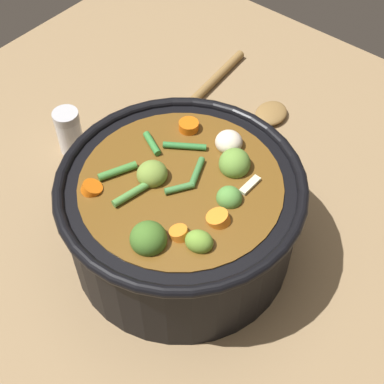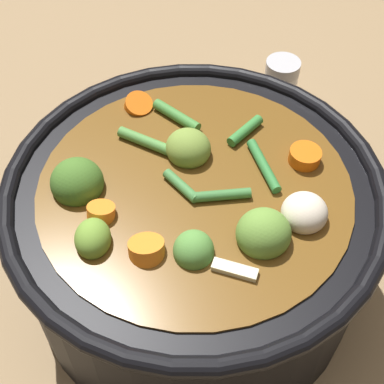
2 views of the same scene
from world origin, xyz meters
name	(u,v)px [view 1 (image 1 of 2)]	position (x,y,z in m)	size (l,w,h in m)	color
ground_plane	(182,245)	(0.00, 0.00, 0.00)	(1.10, 1.10, 0.00)	#8C704C
cooking_pot	(182,213)	(0.00, 0.00, 0.07)	(0.31, 0.31, 0.16)	black
wooden_spoon	(239,99)	(-0.28, -0.11, 0.01)	(0.22, 0.17, 0.02)	olive
salt_shaker	(69,132)	(-0.03, -0.25, 0.04)	(0.04, 0.04, 0.08)	silver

